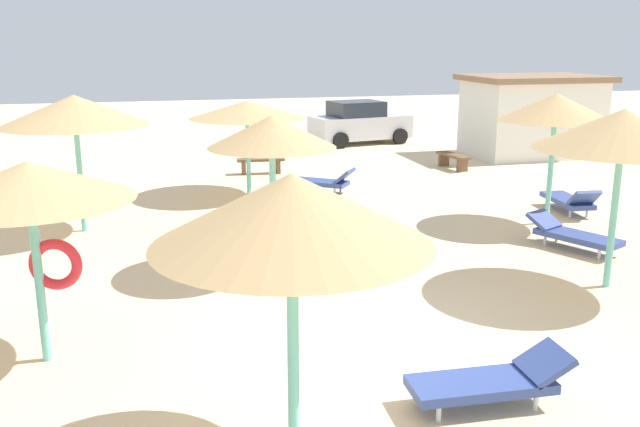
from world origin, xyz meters
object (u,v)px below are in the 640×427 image
Objects in this scene: lounger_0 at (492,381)px; bench_2 at (453,158)px; lounger_2 at (322,181)px; parked_car at (359,123)px; parasol_6 at (623,130)px; lounger_5 at (570,200)px; parasol_2 at (247,110)px; bench_0 at (261,163)px; lounger_1 at (345,238)px; beach_cabana at (531,115)px; parasol_0 at (292,210)px; lounger_6 at (572,234)px; parasol_7 at (74,111)px; parasol_1 at (272,132)px; parasol_5 at (556,108)px; parasol_4 at (29,184)px.

bench_2 is (6.01, 14.02, 0.03)m from lounger_0.
parked_car is (3.76, 8.53, 0.50)m from lounger_2.
lounger_2 is at bearing -154.70° from bench_2.
lounger_5 is at bearing 63.02° from parasol_6.
lounger_2 is (2.01, -0.35, -2.00)m from parasol_2.
bench_0 is (-1.21, 3.14, 0.03)m from lounger_2.
lounger_1 is 1.23× the size of bench_0.
parasol_2 is 11.66m from beach_cabana.
parasol_6 reaches higher than parasol_0.
lounger_6 is at bearing 38.96° from parasol_0.
parasol_7 is at bearing -156.01° from beach_cabana.
parasol_7 is at bearing -145.64° from parasol_2.
parasol_1 is 0.90× the size of parasol_7.
parasol_5 reaches higher than parasol_1.
lounger_1 reaches higher than lounger_6.
parasol_6 is 2.02× the size of bench_0.
beach_cabana is (10.16, 1.09, 1.12)m from bench_0.
parasol_1 is 1.44× the size of lounger_6.
parasol_1 reaches higher than lounger_0.
lounger_2 reaches higher than lounger_6.
parked_car is (9.93, 17.61, -1.61)m from parasol_4.
parasol_2 reaches higher than lounger_1.
lounger_1 reaches higher than lounger_0.
parked_car reaches higher than lounger_1.
parasol_4 is (-4.17, -9.43, 0.11)m from parasol_2.
parasol_6 is 1.55× the size of lounger_6.
parasol_5 is at bearing 71.70° from parasol_6.
beach_cabana is at bearing 64.72° from parasol_6.
parasol_0 is 1.04× the size of parasol_1.
lounger_6 is 0.47× the size of parked_car.
lounger_2 is 0.40× the size of beach_cabana.
parasol_6 reaches higher than bench_2.
bench_0 is at bearing 48.66° from parasol_7.
parasol_7 is (-2.75, 9.60, 0.05)m from parasol_0.
parasol_7 is at bearing -156.49° from bench_2.
bench_0 is at bearing 133.74° from lounger_5.
parasol_0 is 1.95× the size of bench_2.
bench_0 is at bearing 81.97° from parasol_1.
parasol_2 is 1.57× the size of lounger_6.
parasol_6 is 1.64× the size of lounger_1.
parasol_4 reaches higher than lounger_0.
parasol_7 reaches higher than lounger_0.
parasol_1 is 6.98m from lounger_2.
bench_2 is 0.33× the size of beach_cabana.
parasol_0 reaches higher than beach_cabana.
parasol_6 is at bearing -33.35° from parasol_7.
parasol_2 is 0.98× the size of parasol_7.
beach_cabana reaches higher than bench_2.
parasol_2 is 10.31m from parasol_4.
lounger_1 is at bearing -99.73° from lounger_2.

